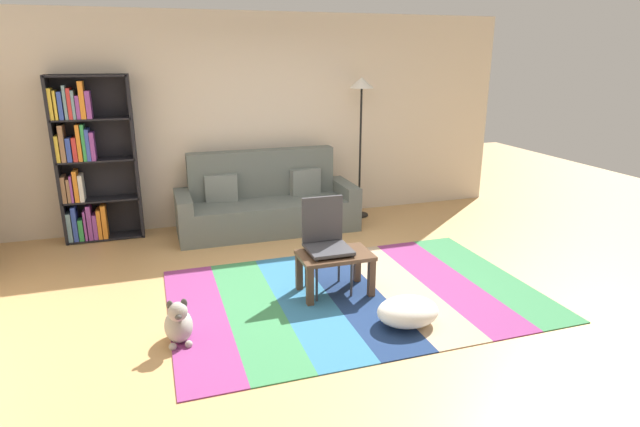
# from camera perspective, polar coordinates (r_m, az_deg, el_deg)

# --- Properties ---
(ground_plane) EXTENTS (14.00, 14.00, 0.00)m
(ground_plane) POSITION_cam_1_polar(r_m,az_deg,el_deg) (5.06, 0.90, -8.55)
(ground_plane) COLOR tan
(back_wall) EXTENTS (6.80, 0.10, 2.70)m
(back_wall) POSITION_cam_1_polar(r_m,az_deg,el_deg) (7.07, -5.92, 10.18)
(back_wall) COLOR beige
(back_wall) RESTS_ON ground_plane
(rug) EXTENTS (3.40, 2.24, 0.01)m
(rug) POSITION_cam_1_polar(r_m,az_deg,el_deg) (5.00, 3.84, -8.87)
(rug) COLOR #843370
(rug) RESTS_ON ground_plane
(couch) EXTENTS (2.26, 0.80, 1.00)m
(couch) POSITION_cam_1_polar(r_m,az_deg,el_deg) (6.73, -5.86, 1.03)
(couch) COLOR #59605B
(couch) RESTS_ON ground_plane
(bookshelf) EXTENTS (0.90, 0.28, 1.97)m
(bookshelf) POSITION_cam_1_polar(r_m,az_deg,el_deg) (6.77, -24.07, 5.05)
(bookshelf) COLOR black
(bookshelf) RESTS_ON ground_plane
(coffee_table) EXTENTS (0.68, 0.43, 0.39)m
(coffee_table) POSITION_cam_1_polar(r_m,az_deg,el_deg) (4.91, 1.64, -5.29)
(coffee_table) COLOR #513826
(coffee_table) RESTS_ON rug
(pouf) EXTENTS (0.53, 0.42, 0.23)m
(pouf) POSITION_cam_1_polar(r_m,az_deg,el_deg) (4.49, 9.57, -10.52)
(pouf) COLOR white
(pouf) RESTS_ON rug
(dog) EXTENTS (0.22, 0.35, 0.40)m
(dog) POSITION_cam_1_polar(r_m,az_deg,el_deg) (4.33, -15.21, -11.53)
(dog) COLOR #9E998E
(dog) RESTS_ON ground_plane
(standing_lamp) EXTENTS (0.32, 0.32, 1.90)m
(standing_lamp) POSITION_cam_1_polar(r_m,az_deg,el_deg) (7.07, 4.54, 12.11)
(standing_lamp) COLOR black
(standing_lamp) RESTS_ON ground_plane
(tv_remote) EXTENTS (0.09, 0.16, 0.02)m
(tv_remote) POSITION_cam_1_polar(r_m,az_deg,el_deg) (4.86, 3.15, -4.33)
(tv_remote) COLOR black
(tv_remote) RESTS_ON coffee_table
(folding_chair) EXTENTS (0.40, 0.40, 0.90)m
(folding_chair) POSITION_cam_1_polar(r_m,az_deg,el_deg) (4.93, 0.60, -2.53)
(folding_chair) COLOR #38383D
(folding_chair) RESTS_ON ground_plane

